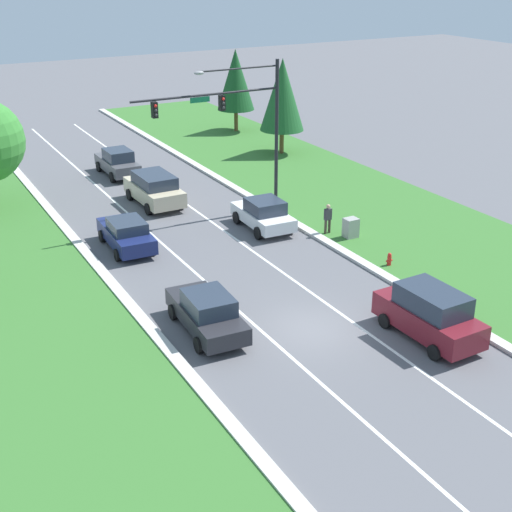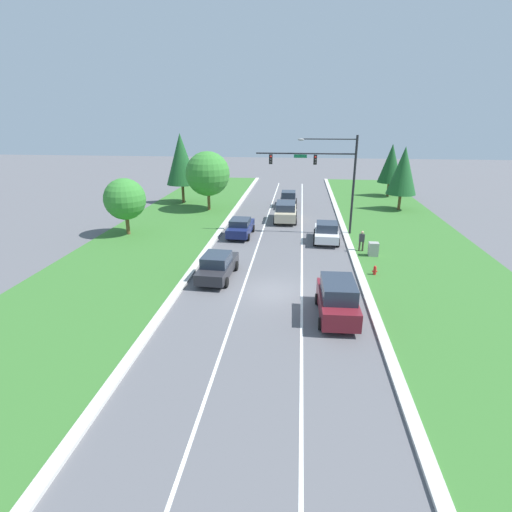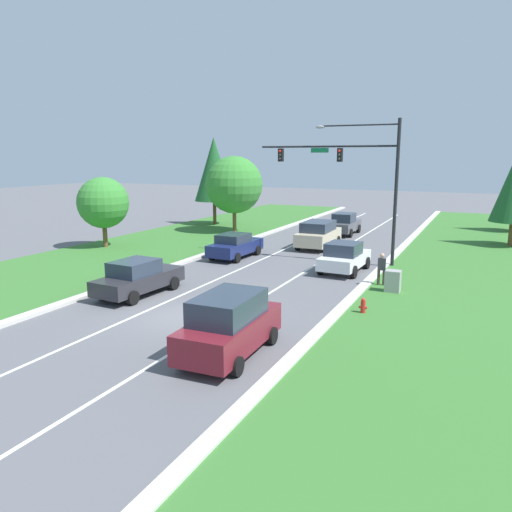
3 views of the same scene
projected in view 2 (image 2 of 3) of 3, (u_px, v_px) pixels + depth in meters
The scene contains 22 objects.
ground_plane at pixel (272, 292), 24.02m from camera, with size 160.00×160.00×0.00m, color #5B5B60.
curb_strip_right at pixel (368, 295), 23.42m from camera, with size 0.50×90.00×0.15m.
curb_strip_left at pixel (180, 287), 24.58m from camera, with size 0.50×90.00×0.15m.
grass_verge_right at pixel (461, 300), 22.89m from camera, with size 10.00×90.00×0.08m.
grass_verge_left at pixel (99, 284), 25.13m from camera, with size 10.00×90.00×0.08m.
lane_stripe_inner_left at pixel (242, 291), 24.21m from camera, with size 0.14×81.00×0.01m.
lane_stripe_inner_right at pixel (302, 293), 23.84m from camera, with size 0.14×81.00×0.01m.
traffic_signal_mast at pixel (327, 170), 34.02m from camera, with size 8.51×0.41×8.51m.
burgundy_suv at pixel (337, 299), 20.75m from camera, with size 2.15×4.58×2.07m.
navy_sedan at pixel (241, 227), 34.91m from camera, with size 2.12×4.53×1.58m.
champagne_suv at pixel (286, 211), 39.79m from camera, with size 2.29×4.91×1.90m.
white_sedan at pixel (326, 232), 33.28m from camera, with size 2.23×4.31×1.69m.
charcoal_sedan at pixel (217, 266), 25.85m from camera, with size 2.21×4.78×1.69m.
graphite_sedan at pixel (288, 199), 46.17m from camera, with size 1.98×4.52×1.80m.
utility_cabinet at pixel (373, 250), 29.85m from camera, with size 0.70×0.60×1.10m.
pedestrian at pixel (362, 240), 30.77m from camera, with size 0.40×0.25×1.69m.
fire_hydrant at pixel (375, 271), 26.37m from camera, with size 0.34×0.20×0.70m.
conifer_near_right_tree at pixel (403, 171), 43.18m from camera, with size 3.20×3.20×6.93m.
oak_near_left_tree at pixel (208, 174), 43.16m from camera, with size 4.77×4.77×6.44m.
conifer_far_right_tree at pixel (391, 163), 50.63m from camera, with size 3.01×3.01×6.67m.
oak_far_left_tree at pixel (125, 199), 34.38m from camera, with size 3.58×3.58×5.00m.
conifer_mid_left_tree at pixel (181, 159), 46.45m from camera, with size 3.64×3.64×8.13m.
Camera 2 is at (1.45, -21.89, 10.08)m, focal length 28.00 mm.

